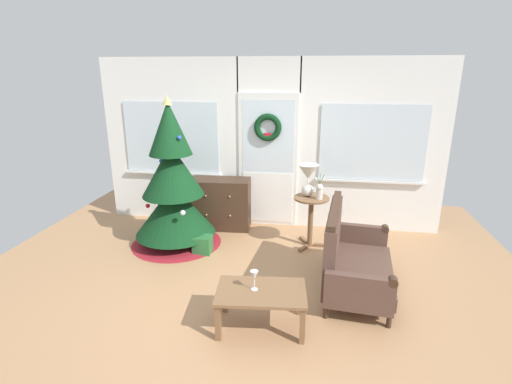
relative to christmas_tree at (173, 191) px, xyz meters
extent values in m
plane|color=#AD7F56|center=(1.19, -1.12, -0.78)|extent=(6.76, 6.76, 0.00)
cube|color=white|center=(-0.34, 0.97, 0.50)|extent=(2.15, 0.08, 2.55)
cube|color=white|center=(2.71, 0.97, 0.50)|extent=(2.15, 0.08, 2.55)
cube|color=white|center=(1.19, 0.97, 1.52)|extent=(0.94, 0.08, 0.50)
cube|color=silver|center=(1.19, 0.93, 0.25)|extent=(0.90, 0.05, 2.05)
cube|color=white|center=(1.19, 0.91, -0.33)|extent=(0.78, 0.02, 0.80)
cube|color=silver|center=(1.19, 0.91, 0.62)|extent=(0.78, 0.01, 1.10)
cube|color=silver|center=(-0.34, 0.91, 0.57)|extent=(1.50, 0.01, 1.10)
cube|color=silver|center=(2.71, 0.91, 0.57)|extent=(1.50, 0.01, 1.10)
cube|color=silver|center=(-0.34, 0.90, 0.00)|extent=(1.59, 0.06, 0.03)
cube|color=silver|center=(2.71, 0.90, 0.00)|extent=(1.59, 0.06, 0.03)
torus|color=black|center=(1.19, 0.87, 0.77)|extent=(0.41, 0.09, 0.41)
cube|color=red|center=(1.19, 0.86, 0.64)|extent=(0.10, 0.02, 0.10)
cylinder|color=#4C331E|center=(0.00, 0.00, -0.66)|extent=(0.10, 0.10, 0.24)
cone|color=maroon|center=(0.00, 0.00, -0.73)|extent=(1.26, 1.26, 0.10)
cone|color=#0F3819|center=(0.00, 0.00, -0.27)|extent=(1.11, 1.11, 0.70)
cone|color=#0F3819|center=(0.00, 0.00, 0.29)|extent=(0.84, 0.84, 0.70)
cone|color=#0F3819|center=(0.00, 0.00, 0.86)|extent=(0.58, 0.58, 0.70)
cone|color=#E0BC4C|center=(0.00, 0.00, 1.21)|extent=(0.12, 0.12, 0.12)
sphere|color=red|center=(-0.46, 0.14, -0.29)|extent=(0.06, 0.06, 0.06)
sphere|color=gold|center=(-0.17, 0.35, -0.16)|extent=(0.06, 0.06, 0.06)
sphere|color=silver|center=(0.08, 0.40, -0.26)|extent=(0.06, 0.06, 0.06)
sphere|color=#264CB2|center=(0.18, -0.13, 0.76)|extent=(0.06, 0.06, 0.06)
sphere|color=red|center=(-0.25, 0.04, 0.53)|extent=(0.07, 0.07, 0.07)
sphere|color=gold|center=(-0.02, 0.29, 0.49)|extent=(0.07, 0.07, 0.07)
sphere|color=silver|center=(0.25, -0.37, -0.17)|extent=(0.07, 0.07, 0.07)
sphere|color=#264CB2|center=(-0.23, 0.21, 0.36)|extent=(0.06, 0.06, 0.06)
cube|color=#3D281C|center=(0.49, 0.67, -0.39)|extent=(0.92, 0.47, 0.78)
sphere|color=tan|center=(0.32, 0.44, -0.20)|extent=(0.03, 0.03, 0.03)
sphere|color=tan|center=(0.68, 0.46, -0.20)|extent=(0.03, 0.03, 0.03)
sphere|color=tan|center=(0.32, 0.44, -0.50)|extent=(0.03, 0.03, 0.03)
sphere|color=tan|center=(0.68, 0.46, -0.50)|extent=(0.03, 0.03, 0.03)
cylinder|color=#3D281C|center=(2.67, -1.51, -0.71)|extent=(0.05, 0.05, 0.14)
cylinder|color=#3D281C|center=(2.80, -0.26, -0.71)|extent=(0.05, 0.05, 0.14)
cylinder|color=#3D281C|center=(2.08, -1.45, -0.71)|extent=(0.05, 0.05, 0.14)
cylinder|color=#3D281C|center=(2.20, -0.20, -0.71)|extent=(0.05, 0.05, 0.14)
cube|color=brown|center=(2.44, -0.86, -0.57)|extent=(0.83, 1.26, 0.14)
cube|color=brown|center=(2.14, -0.83, -0.19)|extent=(0.24, 1.20, 0.62)
cube|color=#3D281C|center=(2.14, -0.83, 0.15)|extent=(0.19, 1.17, 0.06)
cube|color=brown|center=(2.37, -1.49, -0.45)|extent=(0.67, 0.15, 0.38)
cylinder|color=#3D281C|center=(2.66, -1.52, -0.28)|extent=(0.10, 0.10, 0.09)
cube|color=brown|center=(2.50, -0.22, -0.45)|extent=(0.67, 0.15, 0.38)
cylinder|color=#3D281C|center=(2.79, -0.25, -0.28)|extent=(0.10, 0.10, 0.09)
cylinder|color=brown|center=(1.88, 0.19, -0.07)|extent=(0.48, 0.48, 0.02)
cylinder|color=brown|center=(1.88, 0.19, -0.43)|extent=(0.07, 0.07, 0.69)
cube|color=brown|center=(2.04, 0.19, -0.76)|extent=(0.20, 0.05, 0.04)
cube|color=brown|center=(1.80, 0.33, -0.76)|extent=(0.14, 0.20, 0.04)
cube|color=brown|center=(1.80, 0.06, -0.76)|extent=(0.14, 0.20, 0.04)
sphere|color=silver|center=(1.82, 0.23, 0.02)|extent=(0.16, 0.16, 0.16)
cylinder|color=silver|center=(1.82, 0.23, 0.15)|extent=(0.02, 0.02, 0.06)
cone|color=silver|center=(1.82, 0.23, 0.28)|extent=(0.28, 0.28, 0.20)
cylinder|color=beige|center=(1.98, 0.13, 0.02)|extent=(0.09, 0.09, 0.16)
sphere|color=beige|center=(1.98, 0.13, 0.10)|extent=(0.10, 0.10, 0.10)
cylinder|color=#4C7042|center=(1.96, 0.13, 0.20)|extent=(0.07, 0.01, 0.17)
cylinder|color=#4C7042|center=(1.98, 0.13, 0.20)|extent=(0.01, 0.01, 0.18)
cylinder|color=#4C7042|center=(2.00, 0.13, 0.20)|extent=(0.07, 0.01, 0.17)
cube|color=brown|center=(1.46, -1.68, -0.40)|extent=(0.89, 0.60, 0.03)
cube|color=brown|center=(1.10, -1.94, -0.60)|extent=(0.05, 0.05, 0.36)
cube|color=brown|center=(1.86, -1.86, -0.60)|extent=(0.05, 0.05, 0.36)
cube|color=brown|center=(1.06, -1.50, -0.60)|extent=(0.05, 0.05, 0.36)
cube|color=brown|center=(1.82, -1.43, -0.60)|extent=(0.05, 0.05, 0.36)
cylinder|color=silver|center=(1.39, -1.67, -0.39)|extent=(0.06, 0.06, 0.01)
cylinder|color=silver|center=(1.39, -1.67, -0.33)|extent=(0.01, 0.01, 0.10)
cone|color=silver|center=(1.39, -1.67, -0.24)|extent=(0.08, 0.08, 0.09)
cube|color=#266633|center=(0.46, -0.24, -0.66)|extent=(0.24, 0.21, 0.24)
camera|label=1|loc=(1.90, -4.82, 1.58)|focal=27.13mm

